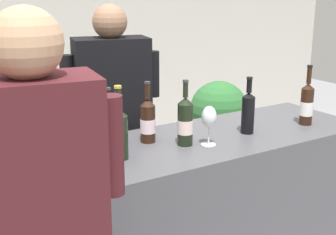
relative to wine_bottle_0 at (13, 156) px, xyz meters
The scene contains 14 objects.
wall_back 2.80m from the wine_bottle_0, 74.23° to the left, with size 8.00×0.10×2.80m, color beige.
counter 0.97m from the wine_bottle_0, ahead, with size 2.49×0.67×0.96m, color #4C4C51.
wine_bottle_0 is the anchor object (origin of this frame).
wine_bottle_1 1.69m from the wine_bottle_0, ahead, with size 0.08×0.08×0.36m.
wine_bottle_2 1.28m from the wine_bottle_0, ahead, with size 0.07×0.07×0.32m.
wine_bottle_3 0.50m from the wine_bottle_0, ahead, with size 0.08×0.08×0.36m.
wine_bottle_5 0.38m from the wine_bottle_0, 11.75° to the left, with size 0.08×0.08×0.34m.
wine_bottle_7 0.87m from the wine_bottle_0, ahead, with size 0.08×0.08×0.34m.
wine_bottle_8 0.76m from the wine_bottle_0, 13.86° to the left, with size 0.08×0.08×0.32m.
wine_bottle_9 0.11m from the wine_bottle_0, 65.25° to the left, with size 0.07×0.07×0.33m.
wine_bottle_10 0.56m from the wine_bottle_0, 21.47° to the left, with size 0.08×0.08×0.31m.
wine_glass 0.98m from the wine_bottle_0, ahead, with size 0.08×0.08×0.21m.
person_server 1.04m from the wine_bottle_0, 41.18° to the left, with size 0.59×0.33×1.66m.
potted_shrub 2.09m from the wine_bottle_0, 28.54° to the left, with size 0.51×0.46×1.04m.
Camera 1 is at (-1.15, -1.92, 1.75)m, focal length 49.34 mm.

